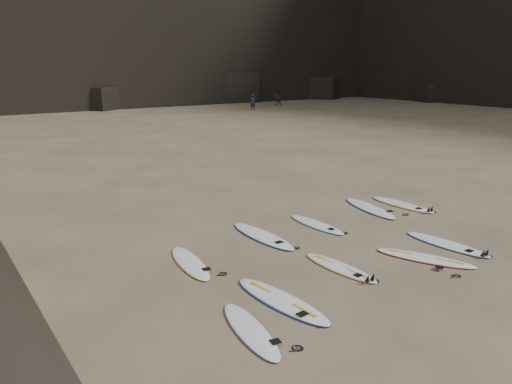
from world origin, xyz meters
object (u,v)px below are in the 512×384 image
Objects in this scene: surfboard_1 at (281,300)px; person_a at (253,102)px; surfboard_8 at (370,208)px; surfboard_4 at (447,244)px; surfboard_5 at (190,262)px; surfboard_7 at (317,224)px; surfboard_9 at (402,204)px; surfboard_6 at (263,236)px; surfboard_0 at (250,330)px; surfboard_3 at (425,258)px; surfboard_2 at (340,267)px; person_b at (278,97)px.

surfboard_1 is 43.19m from person_a.
surfboard_8 is 36.68m from person_a.
surfboard_4 is 0.92× the size of surfboard_8.
surfboard_5 is (-0.62, 2.88, -0.01)m from surfboard_1.
surfboard_9 is (3.89, -0.04, 0.00)m from surfboard_7.
surfboard_6 is 1.02× the size of surfboard_8.
surfboard_4 is (6.88, 0.68, 0.00)m from surfboard_0.
surfboard_3 is 1.04× the size of surfboard_5.
surfboard_0 is at bearing -163.54° from surfboard_2.
surfboard_5 is at bearing -161.23° from surfboard_8.
person_b reaches higher than surfboard_9.
surfboard_7 is (5.11, 3.96, 0.00)m from surfboard_0.
surfboard_2 is 41.52m from person_a.
surfboard_3 is 1.31× the size of person_b.
surfboard_9 is (5.84, -0.12, -0.00)m from surfboard_6.
surfboard_5 reaches higher than surfboard_2.
surfboard_2 is at bearing 29.59° from surfboard_0.
surfboard_9 is at bearing 23.47° from surfboard_2.
surfboard_8 is 1.44× the size of person_b.
person_b is at bearing -136.10° from person_a.
surfboard_0 is 0.96× the size of surfboard_5.
surfboard_4 is (3.49, -0.50, 0.00)m from surfboard_2.
surfboard_9 is 41.80m from person_b.
surfboard_1 reaches higher than surfboard_2.
surfboard_2 is 2.31m from surfboard_3.
surfboard_0 is at bearing -157.48° from surfboard_1.
surfboard_1 reaches higher than surfboard_7.
surfboard_0 is 5.58m from surfboard_3.
surfboard_8 is 1.68× the size of person_a.
person_b is (22.88, 35.42, 0.89)m from surfboard_8.
surfboard_2 is at bearing -121.99° from surfboard_7.
surfboard_9 is (9.00, 3.93, 0.01)m from surfboard_0.
surfboard_1 is 1.10× the size of surfboard_3.
surfboard_5 is at bearing -178.69° from surfboard_9.
surfboard_7 is at bearing -2.54° from surfboard_6.
surfboard_0 is 0.98× the size of surfboard_7.
surfboard_6 is at bearing 177.11° from surfboard_9.
surfboard_4 is (5.70, 0.07, -0.00)m from surfboard_1.
surfboard_6 reaches higher than surfboard_0.
person_a is (21.89, 32.55, 0.75)m from surfboard_6.
surfboard_9 is (5.61, 2.75, 0.01)m from surfboard_2.
surfboard_7 is at bearing 48.24° from surfboard_0.
surfboard_5 is (0.57, 3.48, 0.00)m from surfboard_0.
surfboard_6 is at bearing 98.61° from surfboard_3.
surfboard_8 is (4.36, 3.09, 0.01)m from surfboard_2.
surfboard_2 is (3.39, 1.18, -0.00)m from surfboard_0.
surfboard_9 is at bearing -0.83° from surfboard_7.
surfboard_0 is 6.92m from surfboard_4.
person_b reaches higher than surfboard_0.
surfboard_1 is 4.39m from surfboard_3.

